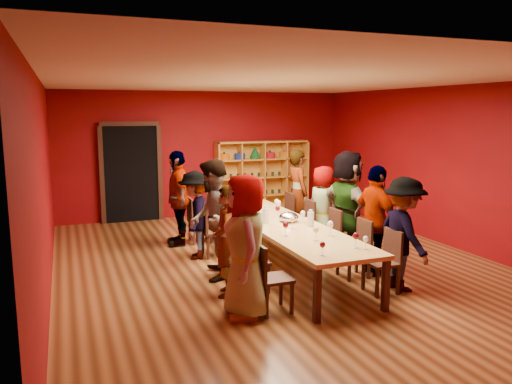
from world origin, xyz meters
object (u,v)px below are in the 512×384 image
at_px(person_left_1, 226,241).
at_px(person_right_4, 298,193).
at_px(person_left_0, 246,246).
at_px(wine_bottle, 247,197).
at_px(person_right_2, 348,205).
at_px(chair_person_right_1, 358,245).
at_px(chair_person_right_4, 285,212).
at_px(person_right_3, 323,206).
at_px(chair_person_right_0, 386,258).
at_px(person_right_1, 376,221).
at_px(shelving_unit, 262,173).
at_px(chair_person_left_4, 196,218).
at_px(chair_person_right_2, 329,232).
at_px(chair_person_left_3, 210,229).
at_px(chair_person_right_3, 305,221).
at_px(chair_person_left_0, 268,274).
at_px(spittoon_bowl, 289,217).
at_px(person_left_3, 195,215).
at_px(chair_person_left_2, 230,245).
at_px(person_left_4, 178,198).
at_px(person_left_2, 213,220).
at_px(person_right_0, 404,234).
at_px(chair_person_left_1, 247,258).
at_px(tasting_table, 281,225).

distance_m(person_left_1, person_right_4, 3.66).
height_order(person_left_0, wine_bottle, person_left_0).
distance_m(person_left_0, person_right_2, 2.98).
xyz_separation_m(chair_person_right_1, chair_person_right_4, (0.00, 2.73, 0.00)).
bearing_deg(person_right_3, chair_person_right_0, 155.17).
bearing_deg(person_right_1, shelving_unit, -4.81).
distance_m(chair_person_left_4, chair_person_right_2, 2.68).
xyz_separation_m(chair_person_left_3, chair_person_right_3, (1.82, -0.05, 0.00)).
bearing_deg(chair_person_right_3, chair_person_left_0, -124.98).
height_order(chair_person_right_0, person_right_3, person_right_3).
xyz_separation_m(chair_person_right_1, person_right_3, (0.38, 1.82, 0.26)).
height_order(person_right_1, spittoon_bowl, person_right_1).
xyz_separation_m(person_left_0, person_left_3, (0.04, 2.65, -0.13)).
xyz_separation_m(person_left_0, chair_person_right_3, (2.12, 2.60, -0.40)).
distance_m(chair_person_left_2, person_right_1, 2.28).
relative_size(shelving_unit, person_left_4, 1.33).
distance_m(person_left_3, chair_person_right_3, 2.10).
height_order(person_left_2, chair_person_left_4, person_left_2).
bearing_deg(person_left_0, person_right_0, 101.19).
xyz_separation_m(chair_person_left_3, person_right_4, (2.11, 0.87, 0.38)).
bearing_deg(person_right_1, chair_person_left_0, 107.47).
distance_m(chair_person_left_1, person_left_1, 0.41).
bearing_deg(chair_person_left_2, person_left_2, -180.00).
distance_m(chair_person_right_0, person_right_4, 3.47).
bearing_deg(person_right_0, person_left_0, 97.63).
relative_size(person_left_2, spittoon_bowl, 5.64).
relative_size(chair_person_right_0, spittoon_bowl, 2.75).
bearing_deg(person_left_0, chair_person_left_1, 168.09).
bearing_deg(shelving_unit, chair_person_left_4, -134.66).
bearing_deg(person_left_1, person_right_1, 109.95).
bearing_deg(person_left_0, chair_person_left_2, 178.32).
bearing_deg(person_right_3, spittoon_bowl, 113.57).
height_order(chair_person_left_4, person_left_4, person_left_4).
relative_size(chair_person_left_3, wine_bottle, 2.80).
bearing_deg(person_right_2, tasting_table, 88.82).
relative_size(person_right_0, person_right_4, 0.92).
bearing_deg(person_left_1, person_right_2, 129.70).
height_order(person_left_2, chair_person_right_0, person_left_2).
distance_m(person_left_2, person_right_0, 2.79).
bearing_deg(chair_person_right_4, person_right_4, 0.00).
relative_size(chair_person_right_2, person_right_3, 0.59).
bearing_deg(chair_person_right_1, person_right_1, 0.00).
relative_size(chair_person_right_1, chair_person_right_2, 1.00).
bearing_deg(person_left_2, person_left_0, 15.24).
distance_m(tasting_table, chair_person_right_4, 2.08).
xyz_separation_m(shelving_unit, person_left_2, (-2.58, -4.45, -0.07)).
height_order(chair_person_left_0, person_left_0, person_left_0).
bearing_deg(chair_person_left_0, person_right_0, 1.99).
xyz_separation_m(tasting_table, person_right_0, (1.19, -1.58, 0.11)).
relative_size(person_left_1, person_left_2, 0.84).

